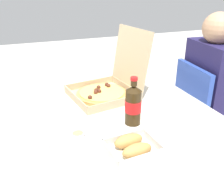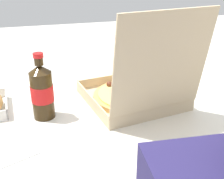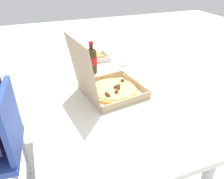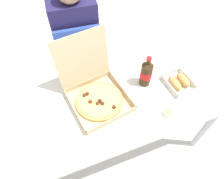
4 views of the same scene
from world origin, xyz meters
TOP-DOWN VIEW (x-y plane):
  - ground_plane at (0.00, 0.00)m, footprint 10.00×10.00m
  - dining_table at (0.00, 0.00)m, footprint 1.47×0.82m
  - chair at (-0.05, 0.64)m, footprint 0.43×0.43m
  - diner_person at (-0.04, 0.70)m, footprint 0.37×0.43m
  - pizza_box_open at (-0.10, -0.04)m, footprint 0.38×0.42m
  - bread_side_box at (0.43, -0.13)m, footprint 0.16×0.20m
  - cola_bottle at (0.23, -0.03)m, footprint 0.07×0.07m
  - paper_menu at (0.39, 0.14)m, footprint 0.25×0.22m
  - dipping_sauce_cup at (0.26, -0.30)m, footprint 0.06×0.06m

SIDE VIEW (x-z plane):
  - ground_plane at x=0.00m, z-range 0.00..0.00m
  - chair at x=-0.05m, z-range 0.06..0.89m
  - dining_table at x=0.00m, z-range 0.28..0.99m
  - diner_person at x=-0.04m, z-range 0.11..1.26m
  - paper_menu at x=0.39m, z-range 0.71..0.71m
  - dipping_sauce_cup at x=0.26m, z-range 0.71..0.73m
  - bread_side_box at x=0.43m, z-range 0.71..0.76m
  - pizza_box_open at x=-0.10m, z-range 0.58..0.94m
  - cola_bottle at x=0.23m, z-range 0.69..0.92m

